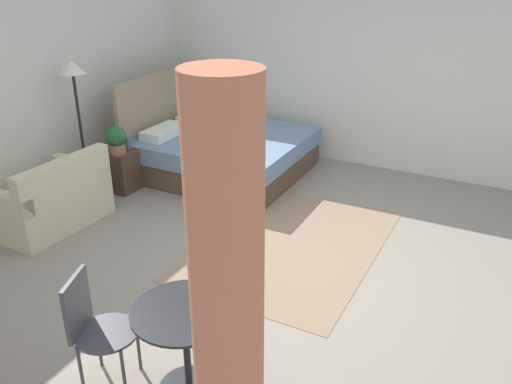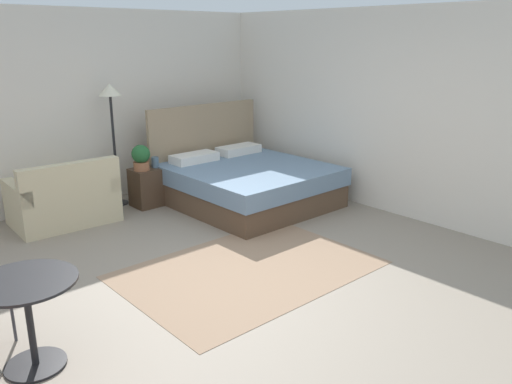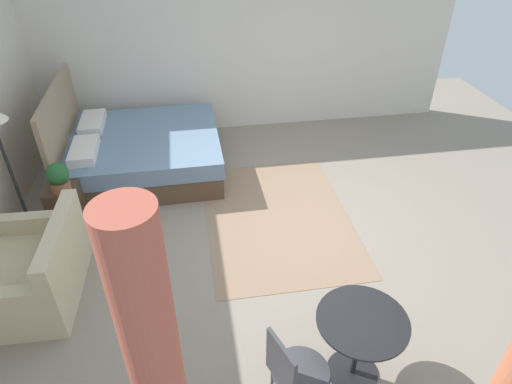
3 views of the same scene
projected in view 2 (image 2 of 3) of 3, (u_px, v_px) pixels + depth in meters
The scene contains 11 objects.
ground_plane at pixel (232, 280), 5.08m from camera, with size 8.85×9.65×0.02m, color gray.
wall_back at pixel (78, 109), 7.07m from camera, with size 8.85×0.12×2.65m, color silver.
wall_right at pixel (410, 115), 6.55m from camera, with size 0.12×6.65×2.65m, color silver.
area_rug at pixel (249, 269), 5.28m from camera, with size 2.49×1.74×0.01m, color #93755B.
bed at pixel (246, 182), 7.31m from camera, with size 1.95×2.10×1.31m.
couch at pixel (65, 202), 6.51m from camera, with size 1.24×0.88×0.84m.
nightstand at pixel (148, 187), 7.21m from camera, with size 0.44×0.37×0.53m.
potted_plant at pixel (141, 157), 6.99m from camera, with size 0.25×0.25×0.35m.
vase at pixel (155, 162), 7.17m from camera, with size 0.10×0.10×0.15m.
floor_lamp at pixel (111, 106), 6.96m from camera, with size 0.31×0.31×1.68m.
balcony_table at pixel (28, 307), 3.60m from camera, with size 0.72×0.72×0.68m.
Camera 2 is at (-2.89, -3.60, 2.28)m, focal length 36.34 mm.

